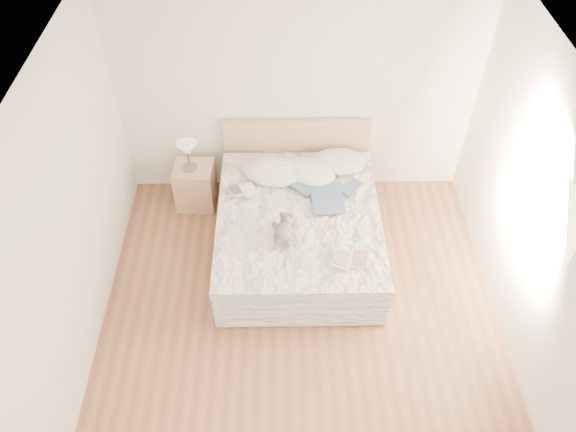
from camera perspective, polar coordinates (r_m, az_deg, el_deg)
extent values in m
cube|color=brown|center=(5.68, 1.35, -12.04)|extent=(4.00, 4.50, 0.00)
cube|color=white|center=(3.68, 2.07, 10.94)|extent=(4.00, 4.50, 0.00)
cube|color=white|center=(6.30, 0.90, 12.56)|extent=(4.00, 0.02, 2.70)
cube|color=white|center=(4.94, -22.28, -3.06)|extent=(0.02, 4.50, 2.70)
cube|color=white|center=(5.08, 24.84, -2.49)|extent=(0.02, 4.50, 2.70)
cube|color=white|center=(5.19, 24.04, 0.70)|extent=(0.02, 1.30, 1.10)
cube|color=tan|center=(6.29, 1.04, -2.64)|extent=(1.68, 2.08, 0.20)
cube|color=white|center=(6.10, 1.07, -1.08)|extent=(1.60, 2.00, 0.30)
cube|color=white|center=(5.93, 1.10, -0.18)|extent=(1.72, 2.05, 0.10)
cube|color=tan|center=(6.76, 0.84, 6.24)|extent=(1.70, 0.06, 1.00)
cube|color=tan|center=(6.76, -9.39, 3.08)|extent=(0.47, 0.43, 0.56)
cylinder|color=#524D48|center=(6.57, -9.92, 4.91)|extent=(0.17, 0.17, 0.02)
cylinder|color=#393530|center=(6.50, -10.06, 5.74)|extent=(0.03, 0.03, 0.23)
cone|color=beige|center=(6.40, -10.22, 6.74)|extent=(0.27, 0.27, 0.17)
ellipsoid|color=white|center=(6.31, -1.59, 4.50)|extent=(0.75, 0.60, 0.20)
ellipsoid|color=white|center=(6.31, 2.14, 4.51)|extent=(0.74, 0.66, 0.18)
ellipsoid|color=silver|center=(6.47, 5.20, 5.54)|extent=(0.64, 0.46, 0.19)
cube|color=white|center=(6.12, -4.67, 2.61)|extent=(0.35, 0.31, 0.02)
cube|color=#F8EACA|center=(5.47, 6.41, -4.35)|extent=(0.41, 0.33, 0.02)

